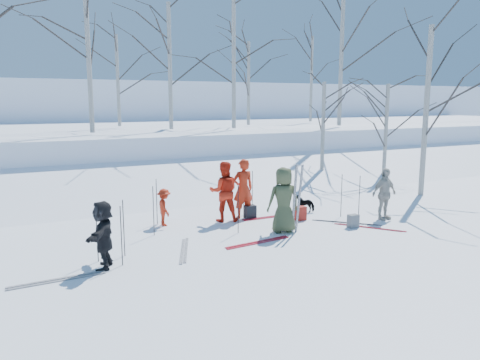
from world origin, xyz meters
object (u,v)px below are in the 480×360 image
backpack_red (300,213)px  dog (305,203)px  backpack_grey (353,221)px  skier_red_seated (164,207)px  skier_grey_west (103,235)px  skier_redor_behind (224,192)px  backpack_dark (250,212)px  skier_cream_east (384,194)px  skier_red_north (243,189)px  skier_olive_center (284,200)px

backpack_red → dog: bearing=48.1°
dog → backpack_grey: (0.09, -2.25, -0.08)m
skier_red_seated → skier_grey_west: bearing=144.4°
backpack_grey → skier_grey_west: bearing=-179.0°
skier_redor_behind → backpack_red: skier_redor_behind is taller
backpack_dark → backpack_red: bearing=-36.1°
skier_cream_east → skier_grey_west: 8.44m
skier_red_north → skier_cream_east: size_ratio=1.16×
skier_cream_east → skier_grey_west: size_ratio=1.06×
backpack_grey → backpack_dark: 3.12m
backpack_red → skier_red_seated: bearing=161.9°
skier_redor_behind → backpack_dark: size_ratio=4.52×
skier_olive_center → backpack_dark: (-0.08, 1.79, -0.71)m
skier_red_north → skier_redor_behind: skier_red_north is taller
dog → backpack_grey: size_ratio=1.66×
skier_red_north → skier_grey_west: 5.31m
skier_red_north → backpack_dark: bearing=154.7°
skier_cream_east → skier_redor_behind: bearing=153.0°
skier_red_north → backpack_grey: 3.41m
backpack_dark → skier_cream_east: bearing=-28.8°
dog → backpack_red: size_ratio=1.50×
skier_redor_behind → skier_grey_west: bearing=51.7°
skier_redor_behind → skier_cream_east: (4.43, -2.00, -0.11)m
skier_red_seated → skier_redor_behind: bearing=-96.6°
skier_red_north → skier_red_seated: (-2.43, 0.25, -0.38)m
skier_red_seated → skier_cream_east: bearing=-107.1°
skier_red_north → skier_red_seated: 2.48m
skier_red_north → skier_grey_west: size_ratio=1.23×
backpack_red → skier_redor_behind: bearing=155.8°
skier_redor_behind → dog: bearing=-161.7°
skier_redor_behind → skier_red_north: bearing=-154.6°
skier_grey_west → backpack_grey: bearing=113.5°
skier_red_seated → backpack_dark: skier_red_seated is taller
skier_redor_behind → skier_cream_east: bearing=175.8°
dog → backpack_grey: bearing=51.0°
skier_olive_center → skier_red_seated: 3.47m
backpack_dark → dog: bearing=-1.4°
skier_olive_center → skier_cream_east: bearing=-170.5°
skier_red_north → dog: size_ratio=2.91×
skier_olive_center → skier_red_seated: skier_olive_center is taller
skier_olive_center → skier_grey_west: 4.99m
skier_olive_center → skier_grey_west: (-4.95, -0.63, -0.16)m
skier_redor_behind → skier_grey_west: (-4.00, -2.45, -0.16)m
skier_red_seated → dog: bearing=-91.5°
skier_redor_behind → skier_red_seated: skier_redor_behind is taller
skier_red_seated → backpack_dark: (2.62, -0.35, -0.34)m
skier_red_seated → skier_cream_east: (6.19, -2.31, 0.25)m
skier_red_north → backpack_red: skier_red_north is taller
backpack_grey → skier_olive_center: bearing=166.0°
skier_redor_behind → skier_cream_east: 4.87m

